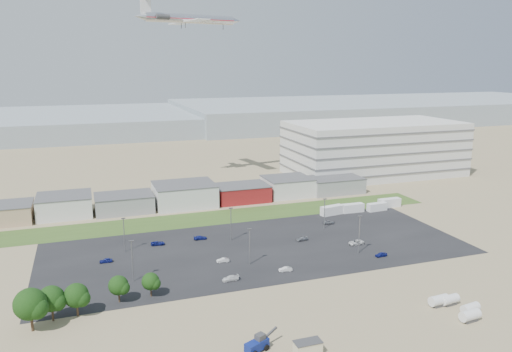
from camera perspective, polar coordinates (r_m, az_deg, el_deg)
name	(u,v)px	position (r m, az deg, el deg)	size (l,w,h in m)	color
ground	(265,278)	(125.93, 1.05, -11.53)	(700.00, 700.00, 0.00)	#867755
parking_lot	(257,248)	(144.88, 0.17, -8.20)	(120.00, 50.00, 0.01)	black
grass_strip	(213,218)	(172.51, -4.94, -4.78)	(160.00, 16.00, 0.02)	#38531F
hills_backdrop	(182,120)	(432.75, -8.47, 6.31)	(700.00, 200.00, 9.00)	gray
building_row	(155,197)	(186.36, -11.50, -2.38)	(170.00, 20.00, 8.00)	silver
parking_garage	(374,148)	(243.88, 13.31, 3.12)	(80.00, 40.00, 25.00)	silver
portable_shed	(308,348)	(96.28, 5.93, -18.94)	(5.13, 2.66, 2.58)	beige
telehandler	(257,344)	(96.45, 0.10, -18.60)	(7.57, 2.52, 3.16)	navy
storage_tank_nw	(439,300)	(119.02, 20.18, -13.17)	(4.39, 2.20, 2.64)	silver
storage_tank_ne	(450,299)	(120.39, 21.27, -13.00)	(4.09, 2.05, 2.46)	silver
storage_tank_sw	(470,315)	(114.97, 23.27, -14.40)	(4.35, 2.17, 2.61)	silver
storage_tank_se	(470,308)	(118.13, 23.30, -13.70)	(4.07, 2.03, 2.44)	silver
box_trailer_a	(332,210)	(176.99, 8.67, -3.89)	(8.46, 2.64, 3.17)	silver
box_trailer_b	(353,208)	(181.25, 11.00, -3.61)	(8.07, 2.52, 3.03)	silver
box_trailer_c	(377,207)	(184.88, 13.66, -3.45)	(7.47, 2.33, 2.80)	silver
box_trailer_d	(389,203)	(190.59, 14.99, -2.98)	(8.54, 2.67, 3.20)	silver
tree_far_left	(30,307)	(110.26, -24.39, -13.52)	(6.77, 6.77, 10.16)	black
tree_left	(51,301)	(112.97, -22.34, -13.12)	(5.74, 5.74, 8.61)	black
tree_mid	(76,298)	(113.15, -19.84, -12.98)	(5.47, 5.47, 8.21)	black
tree_right	(119,287)	(116.67, -15.44, -12.17)	(4.69, 4.69, 7.03)	black
tree_near	(151,283)	(117.75, -11.95, -11.90)	(4.29, 4.29, 6.43)	black
lightpole_front_l	(132,261)	(125.68, -13.94, -9.41)	(1.22, 0.51, 10.38)	slate
lightpole_front_m	(250,247)	(131.90, -0.73, -8.06)	(1.16, 0.48, 9.86)	slate
lightpole_front_r	(359,235)	(142.12, 11.71, -6.57)	(1.27, 0.53, 10.83)	slate
lightpole_back_l	(124,235)	(145.29, -14.83, -6.52)	(1.15, 0.48, 9.81)	slate
lightpole_back_m	(231,224)	(149.33, -2.88, -5.52)	(1.19, 0.49, 10.08)	slate
lightpole_back_r	(324,214)	(161.01, 7.82, -4.29)	(1.17, 0.49, 9.93)	slate
airliner	(190,19)	(219.21, -7.51, 17.39)	(47.61, 32.46, 14.07)	silver
parked_car_0	(356,242)	(150.01, 11.38, -7.45)	(2.15, 4.66, 1.29)	silver
parked_car_2	(381,254)	(142.66, 14.10, -8.69)	(1.38, 3.43, 1.17)	navy
parked_car_3	(230,278)	(124.24, -2.94, -11.59)	(1.70, 4.18, 1.21)	silver
parked_car_4	(223,260)	(135.06, -3.80, -9.57)	(1.17, 3.36, 1.11)	silver
parked_car_5	(106,260)	(140.35, -16.78, -9.23)	(1.35, 3.36, 1.14)	navy
parked_car_6	(200,238)	(152.09, -6.38, -7.02)	(1.61, 3.95, 1.15)	navy
parked_car_8	(328,222)	(166.91, 8.29, -5.24)	(1.52, 3.77, 1.29)	#A5A5AA
parked_car_9	(158,243)	(149.53, -11.16, -7.54)	(1.85, 4.02, 1.12)	navy
parked_car_12	(302,239)	(150.80, 5.24, -7.18)	(1.53, 3.77, 1.09)	#A5A5AA
parked_car_13	(285,269)	(129.43, 3.38, -10.59)	(1.20, 3.44, 1.13)	silver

